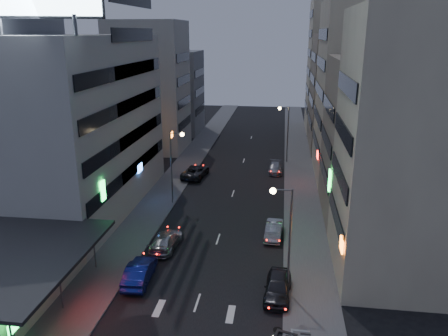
% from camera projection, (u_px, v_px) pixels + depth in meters
% --- Properties ---
extents(sidewalk_left, '(4.00, 120.00, 0.12)m').
position_uv_depth(sidewalk_left, '(175.00, 179.00, 56.37)').
color(sidewalk_left, '#4C4C4F').
rests_on(sidewalk_left, ground).
extents(sidewalk_right, '(4.00, 120.00, 0.12)m').
position_uv_depth(sidewalk_right, '(300.00, 185.00, 54.32)').
color(sidewalk_right, '#4C4C4F').
rests_on(sidewalk_right, ground).
extents(white_building, '(14.00, 24.00, 18.00)m').
position_uv_depth(white_building, '(65.00, 125.00, 45.41)').
color(white_building, '#A2A29D').
rests_on(white_building, ground).
extents(shophouse_near, '(10.00, 11.00, 20.00)m').
position_uv_depth(shophouse_near, '(412.00, 150.00, 32.02)').
color(shophouse_near, beige).
rests_on(shophouse_near, ground).
extents(shophouse_mid, '(11.00, 12.00, 16.00)m').
position_uv_depth(shophouse_mid, '(383.00, 140.00, 43.43)').
color(shophouse_mid, gray).
rests_on(shophouse_mid, ground).
extents(shophouse_far, '(10.00, 14.00, 22.00)m').
position_uv_depth(shophouse_far, '(360.00, 92.00, 54.90)').
color(shophouse_far, beige).
rests_on(shophouse_far, ground).
extents(far_left_a, '(11.00, 10.00, 20.00)m').
position_uv_depth(far_left_a, '(149.00, 87.00, 68.57)').
color(far_left_a, '#A2A29D').
rests_on(far_left_a, ground).
extents(far_left_b, '(12.00, 10.00, 15.00)m').
position_uv_depth(far_left_b, '(168.00, 92.00, 81.67)').
color(far_left_b, slate).
rests_on(far_left_b, ground).
extents(far_right_a, '(11.00, 12.00, 18.00)m').
position_uv_depth(far_right_a, '(347.00, 93.00, 69.62)').
color(far_right_a, gray).
rests_on(far_right_a, ground).
extents(far_right_b, '(12.00, 12.00, 24.00)m').
position_uv_depth(far_right_b, '(341.00, 67.00, 81.91)').
color(far_right_b, beige).
rests_on(far_right_b, ground).
extents(street_lamp_right_near, '(1.60, 0.44, 8.02)m').
position_uv_depth(street_lamp_right_near, '(285.00, 226.00, 30.30)').
color(street_lamp_right_near, '#595B60').
rests_on(street_lamp_right_near, sidewalk_right).
extents(street_lamp_left, '(1.60, 0.44, 8.02)m').
position_uv_depth(street_lamp_left, '(175.00, 157.00, 46.96)').
color(street_lamp_left, '#595B60').
rests_on(street_lamp_left, sidewalk_left).
extents(street_lamp_right_far, '(1.60, 0.44, 8.02)m').
position_uv_depth(street_lamp_right_far, '(285.00, 126.00, 62.47)').
color(street_lamp_right_far, '#595B60').
rests_on(street_lamp_right_far, sidewalk_right).
extents(parked_car_right_near, '(2.10, 4.69, 1.56)m').
position_uv_depth(parked_car_right_near, '(278.00, 287.00, 31.31)').
color(parked_car_right_near, '#26262B').
rests_on(parked_car_right_near, ground).
extents(parked_car_right_mid, '(1.70, 4.29, 1.39)m').
position_uv_depth(parked_car_right_mid, '(274.00, 230.00, 40.44)').
color(parked_car_right_mid, '#989BA0').
rests_on(parked_car_right_mid, ground).
extents(parked_car_left, '(3.19, 5.90, 1.57)m').
position_uv_depth(parked_car_left, '(195.00, 171.00, 57.19)').
color(parked_car_left, '#26262B').
rests_on(parked_car_left, ground).
extents(parked_car_right_far, '(1.85, 4.41, 1.27)m').
position_uv_depth(parked_car_right_far, '(275.00, 168.00, 59.16)').
color(parked_car_right_far, gray).
rests_on(parked_car_right_far, ground).
extents(road_car_blue, '(1.93, 4.87, 1.58)m').
position_uv_depth(road_car_blue, '(140.00, 272.00, 33.21)').
color(road_car_blue, navy).
rests_on(road_car_blue, ground).
extents(road_car_silver, '(2.35, 5.12, 1.45)m').
position_uv_depth(road_car_silver, '(166.00, 241.00, 38.35)').
color(road_car_silver, '#A6ABAF').
rests_on(road_car_silver, ground).
extents(scooter_black_b, '(1.20, 2.14, 1.24)m').
position_uv_depth(scooter_black_b, '(299.00, 326.00, 27.15)').
color(scooter_black_b, black).
rests_on(scooter_black_b, sidewalk_right).
extents(scooter_silver_b, '(0.65, 1.81, 1.10)m').
position_uv_depth(scooter_silver_b, '(311.00, 323.00, 27.52)').
color(scooter_silver_b, '#A0A4A8').
rests_on(scooter_silver_b, sidewalk_right).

